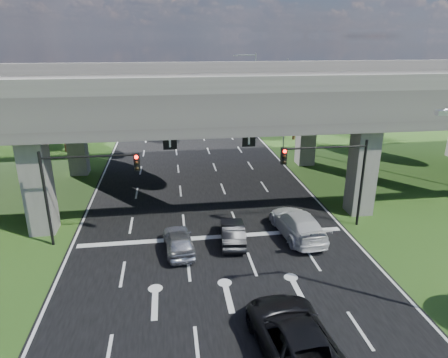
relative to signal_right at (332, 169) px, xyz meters
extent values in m
plane|color=#284C18|center=(-7.82, -3.94, -4.19)|extent=(160.00, 160.00, 0.00)
cube|color=black|center=(-7.82, 6.06, -4.17)|extent=(18.00, 120.00, 0.03)
cube|color=#353330|center=(-7.82, 8.06, 3.81)|extent=(80.00, 15.00, 2.00)
cube|color=#64615C|center=(-7.82, 0.81, 5.31)|extent=(80.00, 0.50, 1.00)
cube|color=#64615C|center=(-7.82, 15.31, 5.31)|extent=(80.00, 0.50, 1.00)
cube|color=#64615C|center=(-18.82, 2.06, -0.69)|extent=(1.60, 1.60, 7.00)
cube|color=#64615C|center=(-18.82, 14.06, -0.69)|extent=(1.60, 1.60, 7.00)
cube|color=#64615C|center=(3.18, 2.06, -0.69)|extent=(1.60, 1.60, 7.00)
cube|color=#64615C|center=(3.18, 14.06, -0.69)|extent=(1.60, 1.60, 7.00)
cube|color=black|center=(-10.32, 1.06, 1.81)|extent=(0.85, 0.06, 0.85)
cube|color=black|center=(-5.32, 1.06, 1.81)|extent=(0.85, 0.06, 0.85)
cylinder|color=black|center=(2.18, 0.06, -1.19)|extent=(0.18, 0.18, 6.00)
cylinder|color=black|center=(-0.57, 0.06, 1.41)|extent=(5.50, 0.12, 0.12)
cube|color=black|center=(-3.32, -0.12, 1.01)|extent=(0.35, 0.28, 1.05)
sphere|color=#FF0C05|center=(-3.32, -0.28, 1.36)|extent=(0.22, 0.22, 0.22)
cylinder|color=black|center=(-17.82, 0.06, -1.19)|extent=(0.18, 0.18, 6.00)
cylinder|color=black|center=(-15.07, 0.06, 1.41)|extent=(5.50, 0.12, 0.12)
cube|color=black|center=(-12.32, -0.12, 1.01)|extent=(0.35, 0.28, 1.05)
sphere|color=#FF0C05|center=(-12.32, -0.28, 1.36)|extent=(0.22, 0.22, 0.22)
cube|color=gray|center=(-0.32, -9.94, 5.41)|extent=(0.60, 0.25, 0.18)
cylinder|color=gray|center=(2.68, 20.06, 0.81)|extent=(0.16, 0.16, 10.00)
cylinder|color=gray|center=(1.18, 20.06, 5.51)|extent=(3.00, 0.10, 0.10)
cube|color=gray|center=(-0.32, 20.06, 5.41)|extent=(0.60, 0.25, 0.18)
cylinder|color=gray|center=(2.68, 36.06, 0.81)|extent=(0.16, 0.16, 10.00)
cylinder|color=gray|center=(1.18, 36.06, 5.51)|extent=(3.00, 0.10, 0.10)
cube|color=gray|center=(-0.32, 36.06, 5.41)|extent=(0.60, 0.25, 0.18)
cylinder|color=black|center=(-21.82, 22.06, -2.54)|extent=(0.36, 0.36, 3.30)
sphere|color=#195115|center=(-21.82, 22.06, 0.46)|extent=(4.50, 4.50, 4.50)
sphere|color=#195115|center=(-21.42, 21.76, 1.81)|extent=(3.60, 3.60, 3.60)
sphere|color=#195115|center=(-22.12, 22.46, -0.44)|extent=(3.30, 3.30, 3.30)
cylinder|color=black|center=(-24.82, 30.06, -2.76)|extent=(0.36, 0.36, 2.86)
sphere|color=#195115|center=(-24.82, 30.06, -0.16)|extent=(3.90, 3.90, 3.90)
sphere|color=#195115|center=(-24.42, 29.76, 1.01)|extent=(3.12, 3.12, 3.12)
sphere|color=#195115|center=(-25.12, 30.46, -0.94)|extent=(2.86, 2.86, 2.86)
cylinder|color=black|center=(-20.82, 38.06, -2.43)|extent=(0.36, 0.36, 3.52)
sphere|color=#195115|center=(-20.82, 38.06, 0.77)|extent=(4.80, 4.80, 4.80)
sphere|color=#195115|center=(-20.42, 37.76, 2.21)|extent=(3.84, 3.84, 3.84)
sphere|color=#195115|center=(-21.12, 38.46, -0.19)|extent=(3.52, 3.52, 3.52)
cylinder|color=black|center=(5.18, 24.06, -2.65)|extent=(0.36, 0.36, 3.08)
sphere|color=#195115|center=(5.18, 24.06, 0.15)|extent=(4.20, 4.20, 4.20)
sphere|color=#195115|center=(5.58, 23.76, 1.41)|extent=(3.36, 3.36, 3.36)
sphere|color=#195115|center=(4.88, 24.46, -0.69)|extent=(3.08, 3.08, 3.08)
cylinder|color=black|center=(8.18, 32.06, -2.76)|extent=(0.36, 0.36, 2.86)
sphere|color=#195115|center=(8.18, 32.06, -0.16)|extent=(3.90, 3.90, 3.90)
sphere|color=#195115|center=(8.58, 31.76, 1.01)|extent=(3.12, 3.12, 3.12)
sphere|color=#195115|center=(7.88, 32.46, -0.94)|extent=(2.86, 2.86, 2.86)
cylinder|color=black|center=(4.18, 40.06, -2.54)|extent=(0.36, 0.36, 3.30)
sphere|color=#195115|center=(4.18, 40.06, 0.46)|extent=(4.50, 4.50, 4.50)
sphere|color=#195115|center=(4.58, 39.76, 1.81)|extent=(3.60, 3.60, 3.60)
sphere|color=#195115|center=(3.88, 40.46, -0.44)|extent=(3.30, 3.30, 3.30)
imported|color=#B0B2B8|center=(-10.07, -1.90, -3.46)|extent=(2.00, 4.24, 1.40)
imported|color=black|center=(-6.70, -1.24, -3.49)|extent=(1.81, 4.16, 1.33)
imported|color=silver|center=(-2.42, -0.94, -3.34)|extent=(2.76, 5.83, 1.64)
imported|color=black|center=(-5.75, -10.96, -3.29)|extent=(3.37, 6.42, 1.72)
camera|label=1|loc=(-10.36, -23.25, 8.06)|focal=32.00mm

